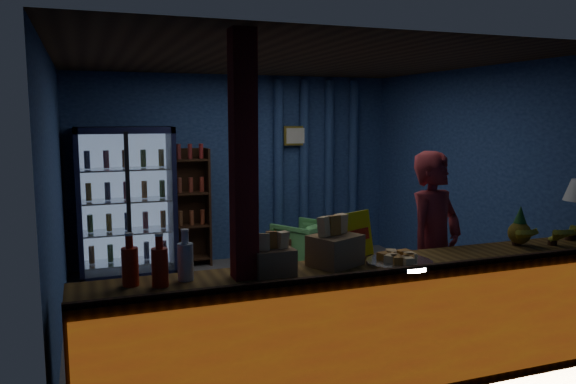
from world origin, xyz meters
The scene contains 18 objects.
ground centered at (0.00, 0.00, 0.00)m, with size 4.60×4.60×0.00m, color #515154.
room_walls centered at (0.00, 0.00, 1.57)m, with size 4.60×4.60×4.60m.
counter centered at (0.00, -1.91, 0.48)m, with size 4.40×0.57×0.99m.
support_post centered at (-1.05, -1.90, 1.30)m, with size 0.16×0.16×2.60m, color maroon.
beverage_cooler centered at (-1.55, 1.92, 0.93)m, with size 1.20×0.62×1.90m.
bottle_shelf centered at (-0.70, 2.06, 0.79)m, with size 0.50×0.28×1.60m.
curtain_folds centered at (1.00, 2.14, 1.30)m, with size 1.74×0.14×2.50m.
framed_picture centered at (0.85, 2.10, 1.75)m, with size 0.36×0.04×0.28m.
shopkeeper centered at (0.83, -1.38, 0.87)m, with size 0.63×0.42×1.74m, color maroon.
green_chair centered at (0.71, 1.41, 0.31)m, with size 0.67×0.69×0.63m, color #5EBC5F.
side_table centered at (0.20, 1.36, 0.23)m, with size 0.52×0.39×0.54m.
yellow_sign centered at (-0.13, -1.69, 1.13)m, with size 0.44×0.26×0.35m.
soda_bottles centered at (-1.61, -1.85, 1.09)m, with size 0.46×0.19×0.35m.
snack_box_left centered at (-0.34, -1.82, 1.08)m, with size 0.43×0.40×0.37m.
snack_box_centre centered at (-0.85, -1.89, 1.06)m, with size 0.29×0.24×0.30m.
pastry_tray centered at (0.12, -1.97, 0.98)m, with size 0.49×0.49×0.08m.
banana_bunches centered at (1.67, -1.85, 1.04)m, with size 0.84×0.32×0.18m.
pineapple centered at (1.40, -1.78, 1.09)m, with size 0.19×0.19×0.33m.
Camera 1 is at (-2.05, -5.48, 2.05)m, focal length 35.00 mm.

